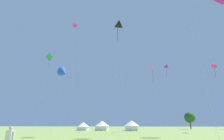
{
  "coord_description": "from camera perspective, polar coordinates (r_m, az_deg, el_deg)",
  "views": [
    {
      "loc": [
        5.24,
        -3.75,
        1.81
      ],
      "look_at": [
        0.0,
        32.0,
        12.36
      ],
      "focal_mm": 30.1,
      "sensor_mm": 36.0,
      "label": 1
    }
  ],
  "objects": [
    {
      "name": "festival_tent_center",
      "position": [
        61.85,
        5.98,
        -16.27
      ],
      "size": [
        4.83,
        4.83,
        3.14
      ],
      "color": "white",
      "rests_on": "ground"
    },
    {
      "name": "festival_tent_left",
      "position": [
        64.52,
        -8.75,
        -16.43
      ],
      "size": [
        3.99,
        3.99,
        2.59
      ],
      "color": "white",
      "rests_on": "ground"
    },
    {
      "name": "kite_blue_delta",
      "position": [
        56.1,
        -14.51,
        -0.79
      ],
      "size": [
        4.41,
        4.23,
        18.09
      ],
      "color": "blue",
      "rests_on": "ground"
    },
    {
      "name": "tree_distant_left",
      "position": [
        88.72,
        22.53,
        -13.16
      ],
      "size": [
        4.48,
        4.48,
        7.05
      ],
      "color": "brown",
      "rests_on": "ground"
    },
    {
      "name": "kite_purple_delta",
      "position": [
        66.63,
        16.05,
        0.92
      ],
      "size": [
        3.62,
        3.05,
        21.86
      ],
      "color": "purple",
      "rests_on": "ground"
    },
    {
      "name": "kite_green_diamond",
      "position": [
        52.1,
        -18.53,
        3.52
      ],
      "size": [
        2.59,
        1.21,
        20.15
      ],
      "color": "green",
      "rests_on": "ground"
    },
    {
      "name": "kite_black_delta",
      "position": [
        39.19,
        1.68,
        13.29
      ],
      "size": [
        2.68,
        2.19,
        22.25
      ],
      "color": "black",
      "rests_on": "ground"
    },
    {
      "name": "festival_tent_right",
      "position": [
        62.99,
        -3.03,
        -16.39
      ],
      "size": [
        4.63,
        4.63,
        3.01
      ],
      "color": "white",
      "rests_on": "ground"
    },
    {
      "name": "kite_magenta_parafoil",
      "position": [
        57.84,
        28.62,
        1.02
      ],
      "size": [
        3.86,
        3.7,
        17.65
      ],
      "color": "#E02DA3",
      "rests_on": "ground"
    },
    {
      "name": "kite_magenta_delta",
      "position": [
        55.2,
        -11.58,
        13.15
      ],
      "size": [
        2.25,
        1.93,
        29.53
      ],
      "color": "#E02DA3",
      "rests_on": "ground"
    },
    {
      "name": "kite_red_diamond",
      "position": [
        53.12,
        12.29,
        -0.05
      ],
      "size": [
        1.93,
        1.98,
        17.76
      ],
      "color": "red",
      "rests_on": "ground"
    }
  ]
}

